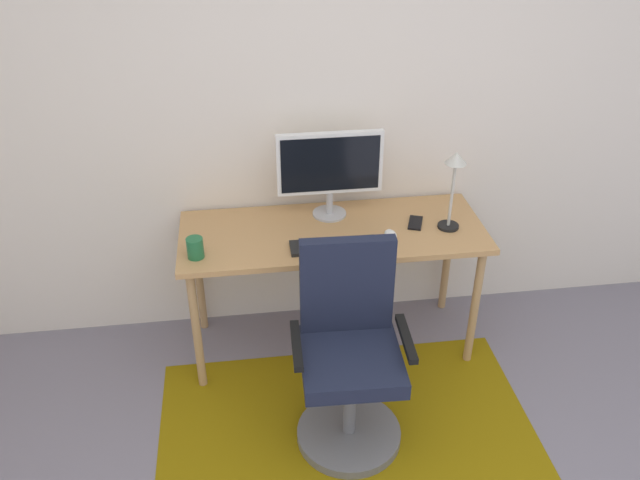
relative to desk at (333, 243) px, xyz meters
name	(u,v)px	position (x,y,z in m)	size (l,w,h in m)	color
wall_back	(342,102)	(0.10, 0.37, 0.63)	(6.00, 0.10, 2.60)	silver
area_rug	(345,421)	(-0.02, -0.61, -0.67)	(1.82, 1.04, 0.01)	#7E6208
desk	(333,243)	(0.00, 0.00, 0.00)	(1.57, 0.61, 0.75)	tan
monitor	(330,167)	(0.01, 0.16, 0.36)	(0.55, 0.18, 0.47)	#B2B2B7
keyboard	(334,246)	(-0.02, -0.17, 0.09)	(0.43, 0.13, 0.02)	black
computer_mouse	(391,235)	(0.28, -0.12, 0.09)	(0.06, 0.10, 0.03)	white
coffee_cup	(195,248)	(-0.69, -0.16, 0.13)	(0.08, 0.08, 0.10)	#1F6337
cell_phone	(415,223)	(0.44, 0.01, 0.08)	(0.07, 0.14, 0.01)	black
desk_lamp	(454,175)	(0.60, -0.05, 0.38)	(0.11, 0.11, 0.42)	black
office_chair	(349,363)	(-0.02, -0.65, -0.25)	(0.53, 0.50, 1.01)	slate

